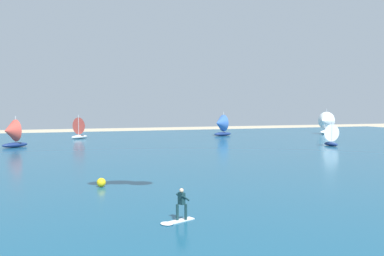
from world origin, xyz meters
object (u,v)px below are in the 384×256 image
at_px(kitesurfer, 179,210).
at_px(sailboat_leading, 11,133).
at_px(sailboat_anchored_offshore, 220,125).
at_px(marker_buoy, 101,182).
at_px(sailboat_far_right, 329,135).
at_px(sailboat_center_horizon, 325,123).
at_px(sailboat_mid_left, 81,128).

bearing_deg(kitesurfer, sailboat_leading, 105.30).
distance_m(kitesurfer, sailboat_leading, 44.64).
bearing_deg(sailboat_anchored_offshore, marker_buoy, -122.28).
relative_size(sailboat_leading, sailboat_far_right, 1.24).
bearing_deg(sailboat_center_horizon, sailboat_anchored_offshore, 174.41).
bearing_deg(sailboat_mid_left, kitesurfer, -88.72).
relative_size(sailboat_leading, sailboat_anchored_offshore, 0.95).
bearing_deg(sailboat_leading, kitesurfer, -74.70).
relative_size(sailboat_mid_left, sailboat_center_horizon, 0.82).
relative_size(sailboat_mid_left, sailboat_far_right, 1.20).
xyz_separation_m(sailboat_anchored_offshore, sailboat_center_horizon, (22.92, -2.24, 0.26)).
height_order(sailboat_anchored_offshore, sailboat_center_horizon, sailboat_center_horizon).
distance_m(sailboat_far_right, sailboat_center_horizon, 26.33).
distance_m(sailboat_anchored_offshore, marker_buoy, 52.49).
bearing_deg(sailboat_far_right, sailboat_leading, 164.85).
relative_size(sailboat_leading, sailboat_center_horizon, 0.85).
height_order(sailboat_mid_left, sailboat_far_right, sailboat_mid_left).
bearing_deg(sailboat_anchored_offshore, kitesurfer, -114.83).
relative_size(kitesurfer, sailboat_center_horizon, 0.38).
relative_size(sailboat_leading, sailboat_mid_left, 1.03).
distance_m(kitesurfer, sailboat_far_right, 45.18).
distance_m(sailboat_anchored_offshore, sailboat_center_horizon, 23.03).
height_order(sailboat_far_right, sailboat_center_horizon, sailboat_center_horizon).
bearing_deg(sailboat_center_horizon, sailboat_mid_left, 174.99).
distance_m(sailboat_leading, sailboat_anchored_offshore, 38.80).
relative_size(sailboat_far_right, sailboat_center_horizon, 0.68).
xyz_separation_m(kitesurfer, sailboat_far_right, (32.91, 30.93, 1.06)).
height_order(sailboat_mid_left, sailboat_anchored_offshore, sailboat_anchored_offshore).
xyz_separation_m(sailboat_far_right, sailboat_anchored_offshore, (-7.65, 23.67, 0.51)).
bearing_deg(sailboat_far_right, sailboat_mid_left, 142.99).
relative_size(sailboat_far_right, sailboat_anchored_offshore, 0.76).
relative_size(kitesurfer, sailboat_anchored_offshore, 0.43).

